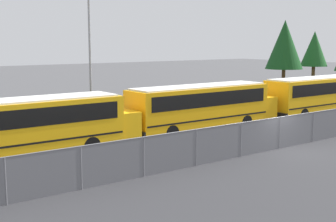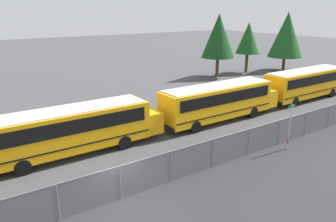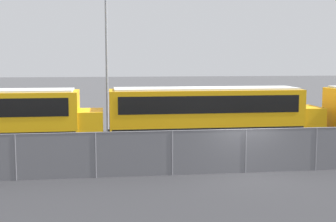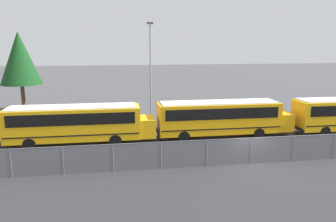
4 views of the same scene
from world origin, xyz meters
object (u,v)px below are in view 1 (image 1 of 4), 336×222
Objects in this scene: school_bus_3 at (320,92)px; school_bus_2 at (203,104)px; school_bus_1 at (28,123)px; light_pole at (90,51)px; tree_0 at (314,49)px; tree_2 at (285,45)px.

school_bus_2 is at bearing 178.51° from school_bus_3.
light_pole is at bearing 40.58° from school_bus_1.
tree_0 is (36.59, 8.51, -0.33)m from light_pole.
school_bus_2 is 34.14m from tree_0.
school_bus_2 is at bearing -43.87° from light_pole.
school_bus_3 is 23.63m from tree_0.
school_bus_3 is 1.38× the size of tree_2.
school_bus_1 is 40.07m from tree_2.
light_pole is (-5.56, 5.35, 3.52)m from school_bus_2.
tree_2 is at bearing 179.09° from tree_0.
tree_0 reaches higher than school_bus_2.
school_bus_2 is at bearing 1.01° from school_bus_1.
light_pole is at bearing 162.48° from school_bus_3.
school_bus_1 is 1.61× the size of tree_0.
light_pole reaches higher than school_bus_1.
school_bus_3 is 1.61× the size of tree_0.
school_bus_3 is 19.17m from light_pole.
school_bus_2 is 29.08m from tree_2.
school_bus_1 is 1.00× the size of school_bus_3.
light_pole is at bearing 136.13° from school_bus_2.
light_pole is at bearing -166.90° from tree_0.
school_bus_1 is 1.19× the size of light_pole.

